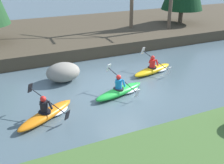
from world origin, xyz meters
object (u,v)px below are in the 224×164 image
kayaker_lead (154,69)px  kayaker_trailing (48,113)px  kayaker_middle (121,90)px  boulder_midstream (63,72)px

kayaker_lead → kayaker_trailing: same height
kayaker_lead → kayaker_middle: bearing=-166.0°
kayaker_trailing → boulder_midstream: 3.47m
kayaker_middle → kayaker_trailing: size_ratio=1.06×
kayaker_middle → kayaker_trailing: 3.53m
kayaker_middle → boulder_midstream: 3.25m
kayaker_trailing → boulder_midstream: (1.46, 3.13, 0.28)m
kayaker_middle → kayaker_trailing: same height
kayaker_lead → kayaker_trailing: size_ratio=1.07×
kayaker_lead → boulder_midstream: (-4.83, 0.94, 0.28)m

